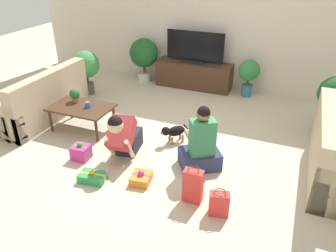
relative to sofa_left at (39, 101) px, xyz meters
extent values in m
plane|color=beige|center=(2.41, 0.07, -0.31)|extent=(16.00, 16.00, 0.00)
cube|color=beige|center=(2.41, 2.70, 0.99)|extent=(8.40, 0.06, 2.60)
cube|color=tan|center=(-0.05, 0.00, -0.09)|extent=(0.88, 1.79, 0.45)
cube|color=tan|center=(0.29, 0.00, 0.35)|extent=(0.20, 1.79, 0.42)
cube|color=tan|center=(-0.05, 0.82, 0.00)|extent=(0.88, 0.16, 0.63)
cube|color=#9E4293|center=(0.09, 0.38, 0.29)|extent=(0.18, 0.34, 0.32)
cube|color=#3366AD|center=(0.09, 0.00, 0.29)|extent=(0.18, 0.34, 0.32)
cube|color=#E5566B|center=(0.09, -0.38, 0.29)|extent=(0.18, 0.34, 0.32)
cube|color=tan|center=(4.52, 0.13, 0.35)|extent=(0.20, 1.79, 0.42)
cube|color=#472D1E|center=(0.94, -0.07, 0.08)|extent=(0.99, 0.64, 0.03)
cylinder|color=#472D1E|center=(0.51, -0.33, -0.12)|extent=(0.04, 0.04, 0.38)
cylinder|color=#472D1E|center=(1.38, -0.33, -0.12)|extent=(0.04, 0.04, 0.38)
cylinder|color=#472D1E|center=(0.51, 0.19, -0.12)|extent=(0.04, 0.04, 0.38)
cylinder|color=#472D1E|center=(1.38, 0.19, -0.12)|extent=(0.04, 0.04, 0.38)
cube|color=#472D1E|center=(2.03, 2.41, -0.04)|extent=(1.59, 0.45, 0.55)
cube|color=black|center=(2.03, 2.41, 0.26)|extent=(0.42, 0.20, 0.05)
cube|color=black|center=(2.03, 2.41, 0.58)|extent=(1.21, 0.03, 0.60)
cylinder|color=#336B84|center=(3.18, 2.36, -0.19)|extent=(0.21, 0.21, 0.24)
cylinder|color=brown|center=(3.18, 2.36, -0.01)|extent=(0.04, 0.04, 0.13)
sphere|color=#337F3D|center=(3.18, 2.36, 0.23)|extent=(0.42, 0.42, 0.42)
cylinder|color=#336B84|center=(4.67, 1.37, -0.17)|extent=(0.28, 0.28, 0.28)
cylinder|color=brown|center=(4.67, 1.37, 0.04)|extent=(0.05, 0.05, 0.16)
sphere|color=#1E5628|center=(4.67, 1.37, 0.35)|extent=(0.54, 0.54, 0.54)
cylinder|color=beige|center=(0.88, 2.36, -0.22)|extent=(0.29, 0.29, 0.19)
cylinder|color=brown|center=(0.88, 2.36, -0.03)|extent=(0.05, 0.05, 0.19)
sphere|color=#1E5628|center=(0.88, 2.36, 0.32)|extent=(0.62, 0.62, 0.62)
cylinder|color=#4C4C51|center=(0.15, 1.25, -0.20)|extent=(0.23, 0.23, 0.23)
cylinder|color=brown|center=(0.15, 1.25, 0.00)|extent=(0.04, 0.04, 0.16)
sphere|color=#3D8E47|center=(0.15, 1.25, 0.31)|extent=(0.54, 0.54, 0.54)
cube|color=#23232D|center=(1.94, -0.33, -0.17)|extent=(0.35, 0.48, 0.28)
cube|color=#AD3338|center=(1.99, -0.61, 0.11)|extent=(0.39, 0.53, 0.45)
sphere|color=beige|center=(2.01, -0.78, 0.33)|extent=(0.21, 0.21, 0.21)
sphere|color=black|center=(2.01, -0.78, 0.36)|extent=(0.19, 0.19, 0.19)
cylinder|color=beige|center=(1.86, -0.73, -0.06)|extent=(0.10, 0.27, 0.39)
cylinder|color=beige|center=(2.15, -0.68, -0.06)|extent=(0.10, 0.27, 0.39)
cube|color=#283351|center=(3.04, -0.35, -0.19)|extent=(0.66, 0.62, 0.24)
cube|color=#338456|center=(3.07, -0.40, 0.18)|extent=(0.38, 0.35, 0.50)
sphere|color=#8E6647|center=(3.07, -0.39, 0.50)|extent=(0.18, 0.18, 0.18)
sphere|color=black|center=(3.07, -0.40, 0.54)|extent=(0.17, 0.17, 0.17)
cylinder|color=#8E6647|center=(3.06, -0.16, 0.10)|extent=(0.19, 0.25, 0.06)
cylinder|color=#8E6647|center=(2.85, -0.30, 0.10)|extent=(0.19, 0.25, 0.06)
ellipsoid|color=black|center=(2.51, 0.13, -0.13)|extent=(0.30, 0.31, 0.16)
sphere|color=black|center=(2.39, 0.00, -0.09)|extent=(0.13, 0.13, 0.13)
sphere|color=olive|center=(2.35, -0.04, -0.10)|extent=(0.06, 0.06, 0.06)
cylinder|color=black|center=(2.62, 0.26, -0.09)|extent=(0.08, 0.08, 0.10)
cylinder|color=olive|center=(2.41, 0.09, -0.26)|extent=(0.03, 0.03, 0.11)
cylinder|color=olive|center=(2.48, 0.04, -0.26)|extent=(0.03, 0.03, 0.11)
cylinder|color=olive|center=(2.54, 0.23, -0.26)|extent=(0.03, 0.03, 0.11)
cylinder|color=olive|center=(2.60, 0.17, -0.26)|extent=(0.03, 0.03, 0.11)
cube|color=#2D934C|center=(1.87, -1.19, -0.26)|extent=(0.36, 0.26, 0.11)
cube|color=yellow|center=(1.87, -1.19, -0.26)|extent=(0.34, 0.08, 0.11)
sphere|color=yellow|center=(1.87, -1.19, -0.18)|extent=(0.07, 0.07, 0.07)
cube|color=#CC3389|center=(1.43, -0.82, -0.21)|extent=(0.25, 0.22, 0.21)
cube|color=#2D934C|center=(1.43, -0.82, -0.21)|extent=(0.24, 0.04, 0.21)
sphere|color=#2D934C|center=(1.43, -0.82, -0.08)|extent=(0.07, 0.07, 0.07)
cube|color=orange|center=(2.46, -0.97, -0.26)|extent=(0.28, 0.30, 0.11)
cube|color=#CC3389|center=(2.46, -0.97, -0.26)|extent=(0.24, 0.07, 0.11)
sphere|color=#CC3389|center=(2.46, -0.97, -0.18)|extent=(0.08, 0.08, 0.08)
cube|color=red|center=(3.17, -1.05, -0.10)|extent=(0.23, 0.13, 0.43)
torus|color=#4C3823|center=(3.17, -1.05, 0.13)|extent=(0.15, 0.15, 0.01)
cube|color=red|center=(3.52, -1.16, -0.17)|extent=(0.24, 0.17, 0.29)
torus|color=#4C3823|center=(3.52, -1.16, 0.00)|extent=(0.17, 0.17, 0.01)
cylinder|color=#386BAD|center=(1.06, -0.06, 0.14)|extent=(0.08, 0.08, 0.09)
torus|color=#386BAD|center=(1.12, -0.06, 0.15)|extent=(0.06, 0.01, 0.06)
cylinder|color=#A36042|center=(0.74, 0.06, 0.13)|extent=(0.11, 0.11, 0.07)
sphere|color=#286B33|center=(0.74, 0.06, 0.24)|extent=(0.17, 0.17, 0.17)
camera|label=1|loc=(4.05, -3.94, 2.33)|focal=35.00mm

